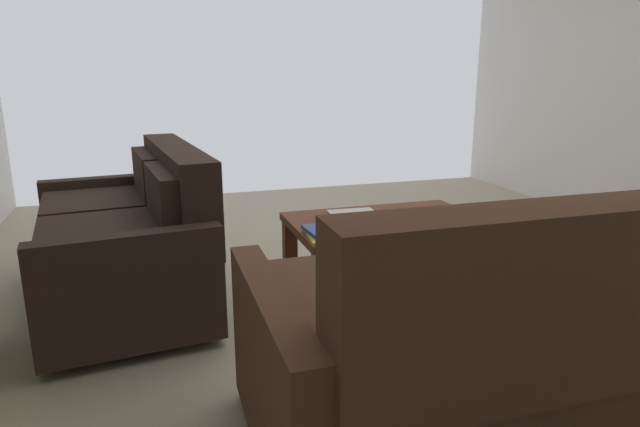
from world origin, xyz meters
name	(u,v)px	position (x,y,z in m)	size (l,w,h in m)	color
ground_plane	(383,293)	(0.00, 0.00, 0.00)	(4.89, 5.69, 0.01)	#B7A88E
sofa_main	(538,333)	(0.03, 1.27, 0.37)	(1.86, 0.91, 0.89)	black
loveseat_near	(131,238)	(1.32, -0.31, 0.36)	(0.94, 1.52, 0.83)	black
coffee_table	(387,233)	(0.03, 0.09, 0.38)	(1.00, 0.65, 0.45)	brown
book_stack	(333,233)	(0.40, 0.29, 0.47)	(0.27, 0.30, 0.04)	#E0CC4C
tv_remote	(464,219)	(-0.34, 0.23, 0.46)	(0.16, 0.12, 0.02)	black
loose_magazine	(356,215)	(0.16, -0.04, 0.45)	(0.25, 0.27, 0.01)	silver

